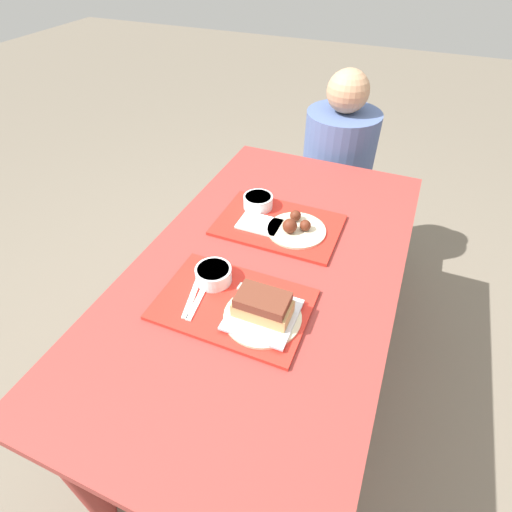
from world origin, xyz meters
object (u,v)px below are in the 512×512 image
Objects in this scene: tray_near at (233,304)px; person_seated_across at (339,153)px; wings_plate_far at (296,227)px; tray_far at (278,225)px; brisket_sandwich_plate at (263,310)px; bowl_coleslaw_near at (214,274)px; bowl_coleslaw_far at (258,201)px.

tray_near is 1.15m from person_seated_across.
tray_far is at bearing 166.80° from wings_plate_far.
brisket_sandwich_plate is at bearing -84.57° from wings_plate_far.
brisket_sandwich_plate is (0.10, -0.02, 0.04)m from tray_near.
person_seated_across reaches higher than brisket_sandwich_plate.
person_seated_across is (0.04, 0.75, -0.07)m from tray_far.
tray_near is 0.11m from bowl_coleslaw_near.
tray_near is at bearing -98.53° from wings_plate_far.
tray_near is at bearing -88.46° from tray_far.
tray_near is 3.97× the size of bowl_coleslaw_near.
person_seated_across reaches higher than tray_near.
person_seated_across reaches higher than bowl_coleslaw_near.
wings_plate_far reaches higher than bowl_coleslaw_near.
tray_far is 0.64× the size of person_seated_across.
brisket_sandwich_plate is at bearing -10.05° from tray_near.
tray_far is 0.75m from person_seated_across.
tray_near is 0.48m from bowl_coleslaw_far.
tray_far is at bearing 91.54° from tray_near.
bowl_coleslaw_far is at bearing 154.44° from wings_plate_far.
bowl_coleslaw_near is 1.00× the size of bowl_coleslaw_far.
wings_plate_far reaches higher than tray_near.
bowl_coleslaw_far is at bearing -102.37° from person_seated_across.
wings_plate_far is (-0.04, 0.40, -0.02)m from brisket_sandwich_plate.
bowl_coleslaw_far is 0.53× the size of wings_plate_far.
bowl_coleslaw_far is at bearing 113.65° from brisket_sandwich_plate.
person_seated_across reaches higher than wings_plate_far.
person_seated_across is at bearing 86.63° from tray_far.
person_seated_across reaches higher than bowl_coleslaw_far.
person_seated_across is (-0.06, 1.17, -0.11)m from brisket_sandwich_plate.
tray_far is 0.07m from wings_plate_far.
tray_far is 0.13m from bowl_coleslaw_far.
bowl_coleslaw_near is 0.50× the size of brisket_sandwich_plate.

